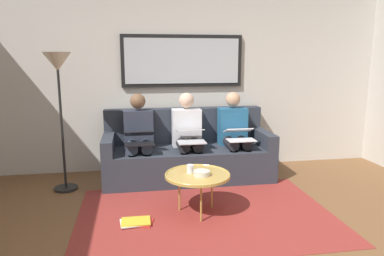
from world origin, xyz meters
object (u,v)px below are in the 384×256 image
at_px(person_middle, 188,133).
at_px(laptop_black, 139,138).
at_px(magazine_stack, 136,222).
at_px(couch, 187,154).
at_px(laptop_white, 240,135).
at_px(person_left, 234,132).
at_px(person_right, 139,135).
at_px(cup, 190,169).
at_px(bowl, 202,173).
at_px(laptop_silver, 191,135).
at_px(framed_mirror, 182,61).
at_px(standing_lamp, 58,77).
at_px(coffee_table, 197,175).

bearing_deg(person_middle, laptop_black, 20.53).
bearing_deg(magazine_stack, person_middle, -118.82).
bearing_deg(laptop_black, person_middle, -159.47).
relative_size(couch, laptop_white, 6.25).
height_order(couch, person_left, person_left).
xyz_separation_m(person_right, laptop_black, (-0.00, 0.24, 0.01)).
xyz_separation_m(cup, bowl, (-0.10, 0.09, -0.02)).
height_order(person_left, person_middle, same).
bearing_deg(laptop_silver, person_middle, -90.00).
bearing_deg(magazine_stack, cup, -161.63).
xyz_separation_m(cup, laptop_white, (-0.79, -0.86, 0.15)).
bearing_deg(person_left, magazine_stack, 43.71).
xyz_separation_m(framed_mirror, laptop_white, (-0.64, 0.70, -0.93)).
bearing_deg(person_left, standing_lamp, 5.19).
xyz_separation_m(person_right, magazine_stack, (0.07, 1.29, -0.59)).
bearing_deg(laptop_white, cup, 47.62).
distance_m(laptop_white, laptop_black, 1.28).
relative_size(cup, laptop_black, 0.25).
bearing_deg(cup, couch, -97.09).
bearing_deg(laptop_black, coffee_table, 121.75).
relative_size(cup, laptop_silver, 0.24).
distance_m(person_middle, person_right, 0.64).
relative_size(framed_mirror, laptop_white, 4.82).
relative_size(framed_mirror, person_right, 1.49).
distance_m(framed_mirror, coffee_table, 1.97).
bearing_deg(bowl, coffee_table, -55.40).
relative_size(magazine_stack, standing_lamp, 0.21).
relative_size(coffee_table, standing_lamp, 0.40).
bearing_deg(laptop_silver, framed_mirror, -90.00).
bearing_deg(couch, laptop_black, 25.73).
bearing_deg(person_right, laptop_silver, 159.47).
distance_m(framed_mirror, cup, 1.90).
bearing_deg(couch, person_left, 173.87).
bearing_deg(laptop_white, standing_lamp, -1.14).
bearing_deg(framed_mirror, person_left, 144.48).
bearing_deg(cup, person_left, -125.45).
bearing_deg(magazine_stack, coffee_table, -167.33).
bearing_deg(cup, laptop_black, -60.24).
bearing_deg(coffee_table, laptop_silver, -94.87).
bearing_deg(framed_mirror, laptop_silver, 90.00).
relative_size(framed_mirror, person_middle, 1.49).
bearing_deg(standing_lamp, person_right, -167.67).
distance_m(couch, person_middle, 0.31).
bearing_deg(framed_mirror, laptop_white, 132.46).
bearing_deg(person_right, person_left, 180.00).
height_order(framed_mirror, magazine_stack, framed_mirror).
distance_m(coffee_table, person_left, 1.37).
distance_m(person_middle, laptop_silver, 0.24).
bearing_deg(coffee_table, person_left, -121.98).
bearing_deg(coffee_table, laptop_white, -128.36).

